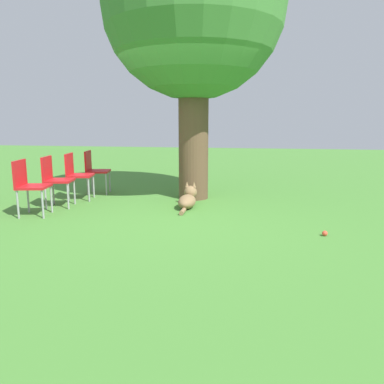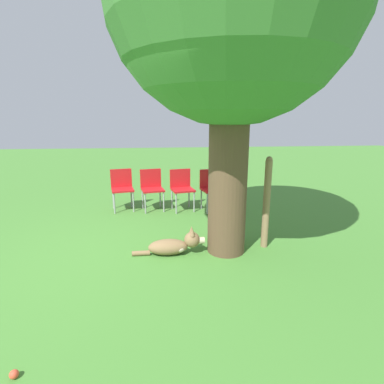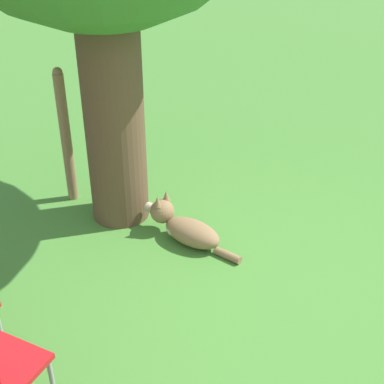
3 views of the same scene
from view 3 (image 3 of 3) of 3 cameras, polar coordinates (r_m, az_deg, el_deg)
ground_plane at (r=4.61m, az=2.56°, el=-7.59°), size 30.00×30.00×0.00m
dog at (r=4.82m, az=-0.86°, el=-3.77°), size 0.29×1.04×0.39m
fence_post at (r=5.34m, az=-13.32°, el=5.82°), size 0.10×0.10×1.37m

